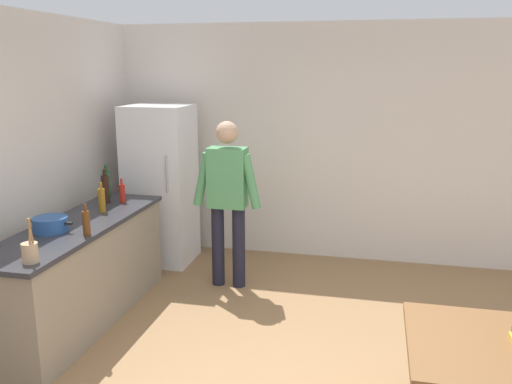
# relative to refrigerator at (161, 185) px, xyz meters

# --- Properties ---
(wall_back) EXTENTS (6.40, 0.12, 2.70)m
(wall_back) POSITION_rel_refrigerator_xyz_m (1.90, 0.60, 0.45)
(wall_back) COLOR silver
(wall_back) RESTS_ON ground_plane
(kitchen_counter) EXTENTS (0.64, 2.20, 0.90)m
(kitchen_counter) POSITION_rel_refrigerator_xyz_m (-0.10, -1.60, -0.45)
(kitchen_counter) COLOR gray
(kitchen_counter) RESTS_ON ground_plane
(refrigerator) EXTENTS (0.70, 0.67, 1.80)m
(refrigerator) POSITION_rel_refrigerator_xyz_m (0.00, 0.00, 0.00)
(refrigerator) COLOR white
(refrigerator) RESTS_ON ground_plane
(person) EXTENTS (0.70, 0.22, 1.70)m
(person) POSITION_rel_refrigerator_xyz_m (0.95, -0.55, 0.08)
(person) COLOR #1E1E2D
(person) RESTS_ON ground_plane
(cooking_pot) EXTENTS (0.40, 0.28, 0.12)m
(cooking_pot) POSITION_rel_refrigerator_xyz_m (-0.19, -1.85, 0.06)
(cooking_pot) COLOR #285193
(cooking_pot) RESTS_ON kitchen_counter
(utensil_jar) EXTENTS (0.11, 0.11, 0.32)m
(utensil_jar) POSITION_rel_refrigerator_xyz_m (0.10, -2.51, 0.08)
(utensil_jar) COLOR tan
(utensil_jar) RESTS_ON kitchen_counter
(bottle_wine_dark) EXTENTS (0.08, 0.08, 0.34)m
(bottle_wine_dark) POSITION_rel_refrigerator_xyz_m (-0.20, -0.89, 0.15)
(bottle_wine_dark) COLOR black
(bottle_wine_dark) RESTS_ON kitchen_counter
(bottle_beer_brown) EXTENTS (0.06, 0.06, 0.26)m
(bottle_beer_brown) POSITION_rel_refrigerator_xyz_m (0.16, -1.88, 0.11)
(bottle_beer_brown) COLOR #5B3314
(bottle_beer_brown) RESTS_ON kitchen_counter
(bottle_wine_green) EXTENTS (0.08, 0.08, 0.34)m
(bottle_wine_green) POSITION_rel_refrigerator_xyz_m (-0.30, -0.68, 0.15)
(bottle_wine_green) COLOR #1E5123
(bottle_wine_green) RESTS_ON kitchen_counter
(bottle_oil_amber) EXTENTS (0.06, 0.06, 0.28)m
(bottle_oil_amber) POSITION_rel_refrigerator_xyz_m (-0.07, -1.20, 0.12)
(bottle_oil_amber) COLOR #996619
(bottle_oil_amber) RESTS_ON kitchen_counter
(bottle_sauce_red) EXTENTS (0.06, 0.06, 0.24)m
(bottle_sauce_red) POSITION_rel_refrigerator_xyz_m (-0.06, -0.82, 0.10)
(bottle_sauce_red) COLOR #B22319
(bottle_sauce_red) RESTS_ON kitchen_counter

